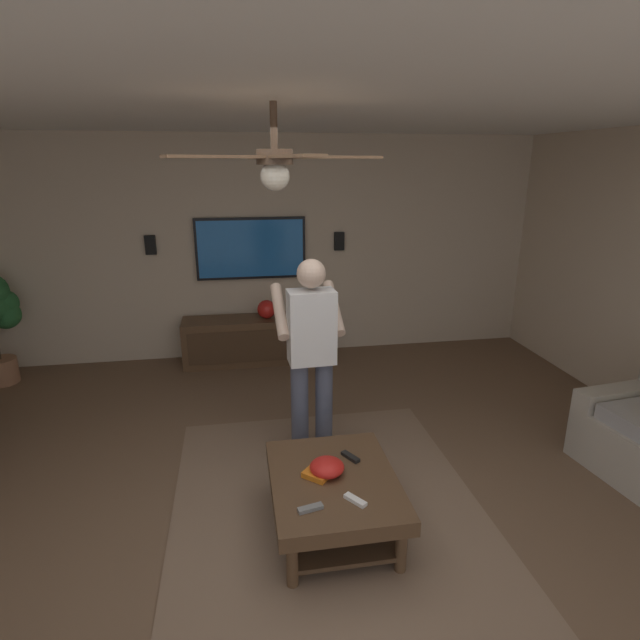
% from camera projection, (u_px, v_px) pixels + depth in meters
% --- Properties ---
extents(ground_plane, '(8.22, 8.22, 0.00)m').
position_uv_depth(ground_plane, '(303.00, 541.00, 3.23)').
color(ground_plane, brown).
extents(wall_back_tv, '(0.10, 6.95, 2.65)m').
position_uv_depth(wall_back_tv, '(263.00, 249.00, 6.11)').
color(wall_back_tv, '#C6B299').
rests_on(wall_back_tv, ground).
extents(ceiling_slab, '(7.05, 6.95, 0.10)m').
position_uv_depth(ceiling_slab, '(298.00, 80.00, 2.43)').
color(ceiling_slab, white).
extents(area_rug, '(2.67, 2.14, 0.01)m').
position_uv_depth(area_rug, '(328.00, 509.00, 3.52)').
color(area_rug, '#7A604C').
rests_on(area_rug, ground).
extents(coffee_table, '(1.00, 0.80, 0.40)m').
position_uv_depth(coffee_table, '(334.00, 491.00, 3.25)').
color(coffee_table, '#513823').
rests_on(coffee_table, ground).
extents(media_console, '(0.45, 1.70, 0.55)m').
position_uv_depth(media_console, '(255.00, 340.00, 6.08)').
color(media_console, '#513823').
rests_on(media_console, ground).
extents(tv, '(0.05, 1.30, 0.73)m').
position_uv_depth(tv, '(251.00, 248.00, 5.99)').
color(tv, black).
extents(person_standing, '(0.55, 0.55, 1.64)m').
position_uv_depth(person_standing, '(311.00, 348.00, 3.95)').
color(person_standing, '#4C5166').
rests_on(person_standing, ground).
extents(bowl, '(0.22, 0.22, 0.10)m').
position_uv_depth(bowl, '(327.00, 467.00, 3.23)').
color(bowl, red).
rests_on(bowl, coffee_table).
extents(remote_white, '(0.15, 0.12, 0.02)m').
position_uv_depth(remote_white, '(355.00, 500.00, 2.98)').
color(remote_white, white).
rests_on(remote_white, coffee_table).
extents(remote_black, '(0.15, 0.11, 0.02)m').
position_uv_depth(remote_black, '(350.00, 457.00, 3.42)').
color(remote_black, black).
rests_on(remote_black, coffee_table).
extents(remote_grey, '(0.08, 0.16, 0.02)m').
position_uv_depth(remote_grey, '(310.00, 508.00, 2.91)').
color(remote_grey, slate).
rests_on(remote_grey, coffee_table).
extents(book, '(0.27, 0.27, 0.04)m').
position_uv_depth(book, '(321.00, 471.00, 3.25)').
color(book, orange).
rests_on(book, coffee_table).
extents(vase_round, '(0.22, 0.22, 0.22)m').
position_uv_depth(vase_round, '(266.00, 309.00, 5.97)').
color(vase_round, red).
rests_on(vase_round, media_console).
extents(wall_speaker_left, '(0.06, 0.12, 0.22)m').
position_uv_depth(wall_speaker_left, '(339.00, 241.00, 6.16)').
color(wall_speaker_left, black).
extents(wall_speaker_right, '(0.06, 0.12, 0.22)m').
position_uv_depth(wall_speaker_right, '(150.00, 245.00, 5.80)').
color(wall_speaker_right, black).
extents(ceiling_fan, '(1.20, 1.18, 0.46)m').
position_uv_depth(ceiling_fan, '(276.00, 163.00, 2.72)').
color(ceiling_fan, '#4C3828').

